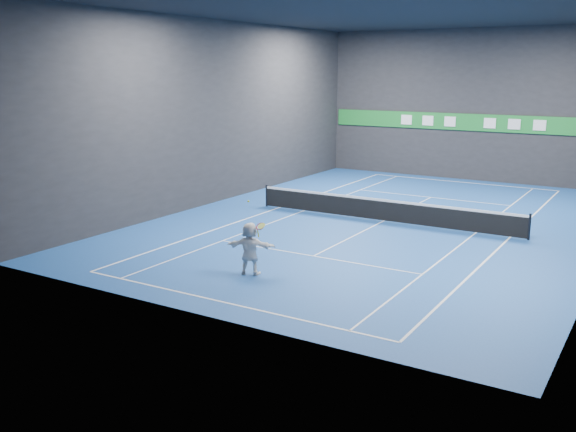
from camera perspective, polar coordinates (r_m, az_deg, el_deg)
The scene contains 19 objects.
ground at distance 28.88m, azimuth 8.45°, elevation -0.46°, with size 26.00×26.00×0.00m, color #1A4893.
ceiling at distance 28.22m, azimuth 9.08°, elevation 17.62°, with size 26.00×26.00×0.00m, color black.
wall_back at distance 40.48m, azimuth 15.97°, elevation 9.43°, with size 18.00×0.10×9.00m, color #252528.
wall_front at distance 16.99m, azimuth -8.49°, elevation 5.64°, with size 18.00×0.10×9.00m, color #252528.
wall_left at distance 32.71m, azimuth -6.13°, elevation 9.14°, with size 0.10×26.00×9.00m, color #252528.
baseline_near at distance 18.92m, azimuth -5.88°, elevation -7.59°, with size 10.98×0.08×0.01m, color white.
baseline_far at distance 39.91m, azimuth 15.15°, elevation 2.93°, with size 10.98×0.08×0.01m, color white.
sideline_doubles_left at distance 31.35m, azimuth -0.82°, elevation 0.74°, with size 0.08×23.78×0.01m, color white.
sideline_doubles_right at distance 27.31m, azimuth 19.12°, elevation -1.82°, with size 0.08×23.78×0.01m, color white.
sideline_singles_left at distance 30.65m, azimuth 1.37°, elevation 0.46°, with size 0.06×23.78×0.01m, color white.
sideline_singles_right at distance 27.61m, azimuth 16.33°, elevation -1.47°, with size 0.06×23.78×0.01m, color white.
service_line_near at distance 23.29m, azimuth 2.28°, elevation -3.57°, with size 8.23×0.06×0.01m, color white.
service_line_far at distance 34.75m, azimuth 12.58°, elevation 1.63°, with size 8.23×0.06×0.01m, color white.
center_service_line at distance 28.88m, azimuth 8.45°, elevation -0.46°, with size 0.06×12.80×0.01m, color white.
player at distance 21.06m, azimuth -3.40°, elevation -2.89°, with size 1.63×0.52×1.76m, color white.
tennis_ball at distance 20.78m, azimuth -3.54°, elevation 1.31°, with size 0.07×0.07×0.07m, color yellow.
tennis_net at distance 28.76m, azimuth 8.49°, elevation 0.58°, with size 12.50×0.10×1.07m.
sponsor_banner at distance 40.48m, azimuth 15.86°, elevation 8.02°, with size 17.64×0.11×1.00m.
tennis_racket at distance 20.71m, azimuth -2.50°, elevation -1.01°, with size 0.45×0.34×0.53m.
Camera 1 is at (10.79, -25.96, 6.61)m, focal length 40.00 mm.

